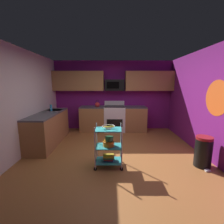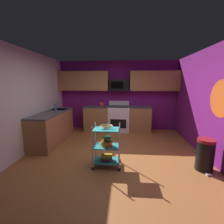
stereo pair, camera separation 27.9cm
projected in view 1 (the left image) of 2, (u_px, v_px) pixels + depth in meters
name	position (u px, v px, depth m)	size (l,w,h in m)	color
floor	(114.00, 156.00, 3.88)	(4.40, 4.80, 0.04)	#995B2D
wall_back	(114.00, 96.00, 6.04)	(4.52, 0.06, 2.60)	#751970
wall_left	(19.00, 103.00, 3.66)	(0.06, 4.80, 2.60)	silver
wall_right	(210.00, 103.00, 3.64)	(0.06, 4.80, 2.60)	#751970
wall_flower_decal	(218.00, 98.00, 3.33)	(0.78, 0.78, 0.00)	#E5591E
counter_run	(88.00, 122.00, 5.30)	(3.42, 2.56, 0.92)	#9E6B3D
oven_range	(115.00, 118.00, 5.87)	(0.76, 0.65, 1.10)	white
upper_cabinets	(113.00, 81.00, 5.75)	(4.40, 0.33, 0.70)	#9E6B3D
microwave	(115.00, 85.00, 5.75)	(0.70, 0.39, 0.40)	black
rolling_cart	(109.00, 146.00, 3.30)	(0.60, 0.39, 0.91)	silver
fruit_bowl	(109.00, 127.00, 3.23)	(0.27, 0.27, 0.07)	silver
mixing_bowl_large	(109.00, 143.00, 3.29)	(0.25, 0.25, 0.11)	orange
mixing_bowl_small	(110.00, 138.00, 3.29)	(0.18, 0.18, 0.08)	#387F4C
book_stack	(109.00, 158.00, 3.35)	(0.24, 0.18, 0.12)	#1E4C8C
kettle	(98.00, 104.00, 5.77)	(0.21, 0.18, 0.26)	red
dish_soap_bottle	(52.00, 108.00, 4.83)	(0.06, 0.06, 0.20)	#2D8CBF
trash_can	(204.00, 152.00, 3.32)	(0.34, 0.42, 0.66)	black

